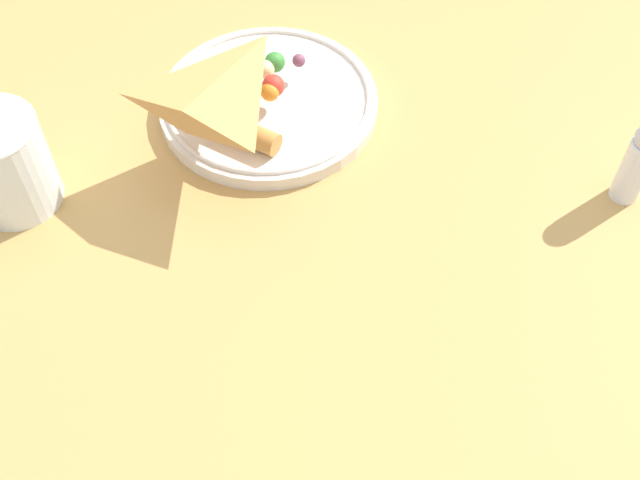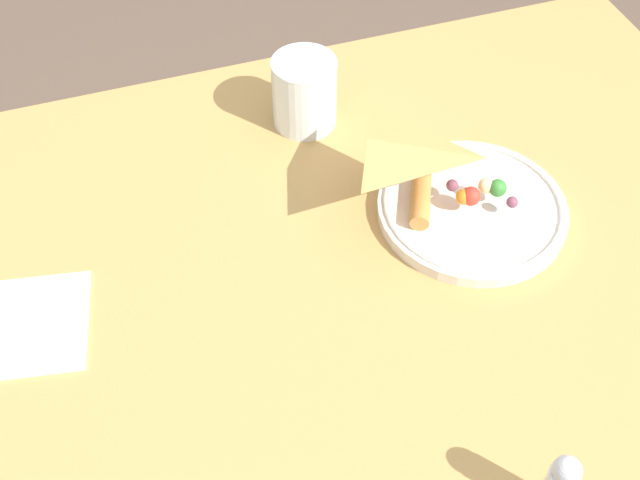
% 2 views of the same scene
% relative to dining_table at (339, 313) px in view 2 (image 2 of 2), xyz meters
% --- Properties ---
extents(dining_table, '(1.21, 0.84, 0.71)m').
position_rel_dining_table_xyz_m(dining_table, '(0.00, 0.00, 0.00)').
color(dining_table, tan).
rests_on(dining_table, ground_plane).
extents(plate_pizza, '(0.24, 0.24, 0.06)m').
position_rel_dining_table_xyz_m(plate_pizza, '(0.18, 0.03, 0.11)').
color(plate_pizza, silver).
rests_on(plate_pizza, dining_table).
extents(milk_glass, '(0.09, 0.09, 0.10)m').
position_rel_dining_table_xyz_m(milk_glass, '(0.04, 0.26, 0.14)').
color(milk_glass, white).
rests_on(milk_glass, dining_table).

